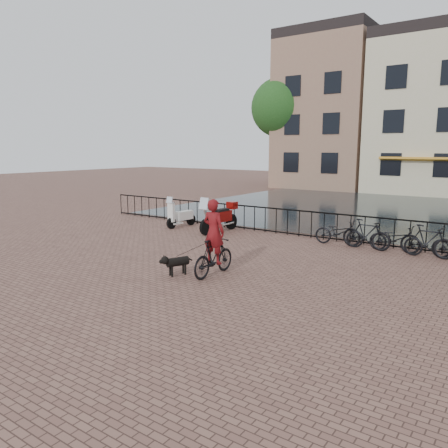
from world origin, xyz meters
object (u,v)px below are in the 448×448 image
Objects in this scene: motorcycle at (219,214)px; scooter at (181,211)px; cyclist at (214,242)px; dog at (178,264)px.

motorcycle reaches higher than scooter.
cyclist is 2.65× the size of dog.
cyclist is 1.57× the size of scooter.
cyclist is at bearing -52.14° from motorcycle.
dog is 6.15m from motorcycle.
motorcycle is at bearing 4.13° from scooter.
cyclist is 6.08m from motorcycle.
scooter is at bearing 152.94° from dog.
motorcycle is (-2.63, 5.54, 0.46)m from dog.
motorcycle is at bearing -55.56° from cyclist.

